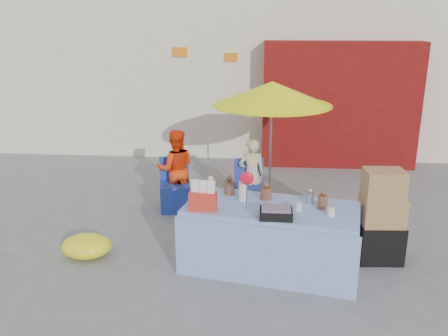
# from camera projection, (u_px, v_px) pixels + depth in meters

# --- Properties ---
(ground) EXTENTS (80.00, 80.00, 0.00)m
(ground) POSITION_uv_depth(u_px,v_px,m) (217.00, 251.00, 6.47)
(ground) COLOR slate
(ground) RESTS_ON ground
(backdrop) EXTENTS (14.00, 8.00, 7.80)m
(backdrop) POSITION_uv_depth(u_px,v_px,m) (262.00, 16.00, 12.64)
(backdrop) COLOR silver
(backdrop) RESTS_ON ground
(market_table) EXTENTS (2.31, 1.40, 1.30)m
(market_table) POSITION_uv_depth(u_px,v_px,m) (270.00, 236.00, 5.93)
(market_table) COLOR #8AA8DD
(market_table) RESTS_ON ground
(chair_left) EXTENTS (0.56, 0.56, 0.85)m
(chair_left) POSITION_uv_depth(u_px,v_px,m) (175.00, 195.00, 7.82)
(chair_left) COLOR #22399C
(chair_left) RESTS_ON ground
(chair_right) EXTENTS (0.56, 0.56, 0.85)m
(chair_right) POSITION_uv_depth(u_px,v_px,m) (251.00, 197.00, 7.72)
(chair_right) COLOR #22399C
(chair_right) RESTS_ON ground
(vendor_orange) EXTENTS (0.73, 0.62, 1.32)m
(vendor_orange) POSITION_uv_depth(u_px,v_px,m) (176.00, 169.00, 7.82)
(vendor_orange) COLOR #EF380C
(vendor_orange) RESTS_ON ground
(vendor_beige) EXTENTS (0.48, 0.37, 1.19)m
(vendor_beige) POSITION_uv_depth(u_px,v_px,m) (252.00, 174.00, 7.75)
(vendor_beige) COLOR beige
(vendor_beige) RESTS_ON ground
(umbrella) EXTENTS (1.90, 1.90, 2.09)m
(umbrella) POSITION_uv_depth(u_px,v_px,m) (272.00, 94.00, 7.48)
(umbrella) COLOR gray
(umbrella) RESTS_ON ground
(box_stack) EXTENTS (0.58, 0.49, 1.23)m
(box_stack) POSITION_uv_depth(u_px,v_px,m) (381.00, 219.00, 6.08)
(box_stack) COLOR black
(box_stack) RESTS_ON ground
(tarp_bundle) EXTENTS (0.71, 0.58, 0.30)m
(tarp_bundle) POSITION_uv_depth(u_px,v_px,m) (87.00, 246.00, 6.28)
(tarp_bundle) COLOR yellow
(tarp_bundle) RESTS_ON ground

